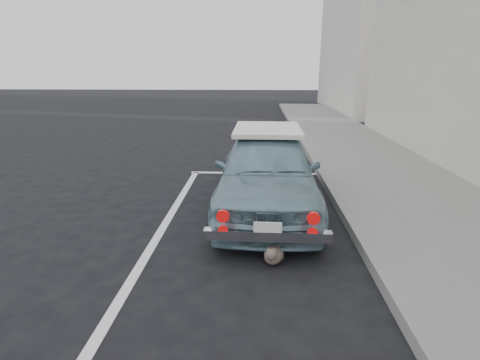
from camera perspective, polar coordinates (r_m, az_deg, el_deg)
The scene contains 5 objects.
building_far at distance 22.44m, azimuth 19.07°, elevation 20.28°, with size 3.50×10.00×8.00m, color beige.
pline_front at distance 8.40m, azimuth 2.73°, elevation 1.04°, with size 3.00×0.12×0.01m, color silver.
pline_side at distance 5.30m, azimuth -12.82°, elevation -9.04°, with size 0.12×7.00×0.01m, color silver.
retro_coupe at distance 6.17m, azimuth 4.13°, elevation 1.71°, with size 1.65×3.97×1.34m.
cat at distance 4.60m, azimuth 5.15°, elevation -11.08°, with size 0.32×0.51×0.28m.
Camera 1 is at (0.48, -1.59, 2.27)m, focal length 28.00 mm.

